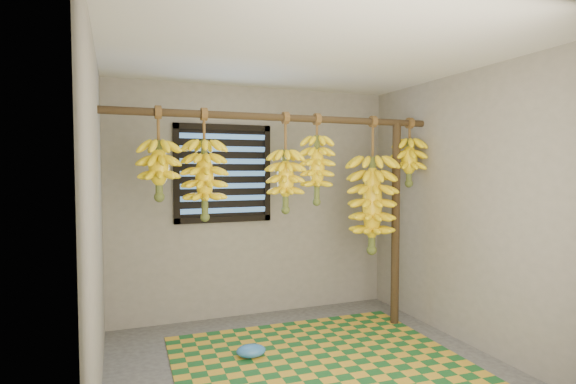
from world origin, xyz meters
name	(u,v)px	position (x,y,z in m)	size (l,w,h in m)	color
floor	(314,373)	(0.00, 0.00, -0.01)	(3.00, 3.00, 0.01)	#444444
ceiling	(315,52)	(0.00, 0.00, 2.40)	(3.00, 3.00, 0.01)	silver
wall_back	(256,202)	(0.00, 1.50, 1.20)	(3.00, 0.01, 2.40)	gray
wall_left	(95,225)	(-1.50, 0.00, 1.20)	(0.01, 3.00, 2.40)	gray
wall_right	(473,209)	(1.50, 0.00, 1.20)	(0.01, 3.00, 2.40)	gray
window	(223,174)	(-0.35, 1.48, 1.50)	(1.00, 0.04, 1.00)	black
hanging_pole	(282,118)	(0.00, 0.70, 2.00)	(0.06, 0.06, 3.00)	#402E18
support_post	(396,224)	(1.20, 0.70, 1.00)	(0.08, 0.08, 2.00)	#402E18
woven_mat	(318,360)	(0.12, 0.19, 0.01)	(2.26, 1.81, 0.01)	#195724
plastic_bag	(251,351)	(-0.37, 0.43, 0.06)	(0.25, 0.18, 0.10)	#3274BD
banana_bunch_a	(159,170)	(-1.05, 0.70, 1.54)	(0.31, 0.31, 0.75)	brown
banana_bunch_b	(205,180)	(-0.69, 0.70, 1.46)	(0.37, 0.37, 0.93)	brown
banana_bunch_c	(285,181)	(0.03, 0.70, 1.44)	(0.32, 0.32, 0.89)	brown
banana_bunch_d	(317,170)	(0.34, 0.70, 1.54)	(0.31, 0.31, 0.83)	brown
banana_bunch_e	(372,205)	(0.93, 0.70, 1.20)	(0.44, 0.44, 1.31)	brown
banana_bunch_f	(409,162)	(1.35, 0.70, 1.62)	(0.32, 0.32, 0.67)	brown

